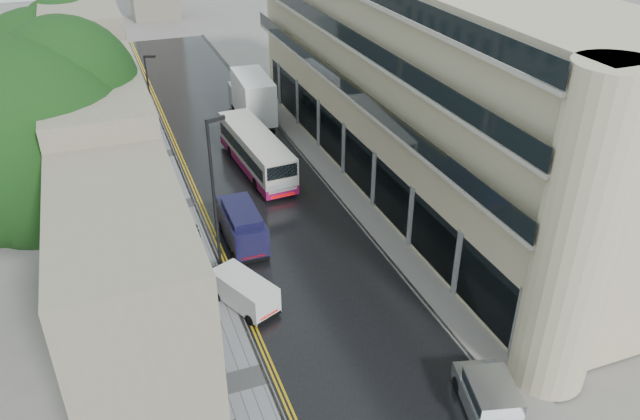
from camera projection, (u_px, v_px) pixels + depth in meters
road at (261, 192)px, 42.42m from camera, size 9.00×85.00×0.02m
left_sidewalk at (174, 206)px, 40.61m from camera, size 2.70×85.00×0.12m
right_sidewalk at (334, 178)px, 44.05m from camera, size 1.80×85.00×0.12m
old_shop_row at (98, 114)px, 38.56m from camera, size 4.50×56.00×12.00m
modern_block at (413, 82)px, 40.86m from camera, size 8.00×40.00×14.00m
tree_near at (40, 177)px, 29.05m from camera, size 10.56×10.56×13.89m
tree_far at (50, 100)px, 40.03m from camera, size 9.24×9.24×12.46m
cream_bus at (255, 171)px, 41.99m from camera, size 3.04×10.45×2.81m
white_lorry at (243, 108)px, 50.17m from camera, size 2.82×8.39×4.35m
white_van at (250, 310)px, 30.14m from camera, size 2.99×4.07×1.69m
navy_van at (234, 242)px, 34.63m from camera, size 2.00×4.91×2.50m
pedestrian at (196, 239)px, 35.32m from camera, size 0.78×0.60×1.92m
lamp_post_near at (215, 204)px, 31.56m from camera, size 1.04×0.51×9.03m
lamp_post_far at (151, 107)px, 45.51m from camera, size 0.86×0.50×7.58m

